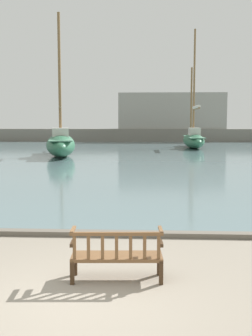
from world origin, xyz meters
name	(u,v)px	position (x,y,z in m)	size (l,w,h in m)	color
ground_plane	(73,303)	(0.00, 0.00, 0.00)	(160.00, 160.00, 0.00)	gray
harbor_water	(138,145)	(0.00, 44.00, 0.04)	(100.00, 80.00, 0.08)	slate
quay_edge_kerb	(101,233)	(0.00, 3.85, 0.06)	(40.00, 0.30, 0.12)	#675F54
park_bench	(117,254)	(0.61, 0.98, 0.47)	(1.63, 0.61, 0.92)	#3D2A19
sailboat_nearest_starboard	(194,138)	(5.85, 37.48, 1.07)	(2.03, 10.26, 12.00)	#2D6647
sailboat_centre_channel	(61,143)	(-5.70, 26.56, 1.09)	(3.97, 10.90, 11.04)	#2D6647
far_breakwater	(154,126)	(1.96, 51.60, 2.24)	(49.27, 2.40, 6.65)	slate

